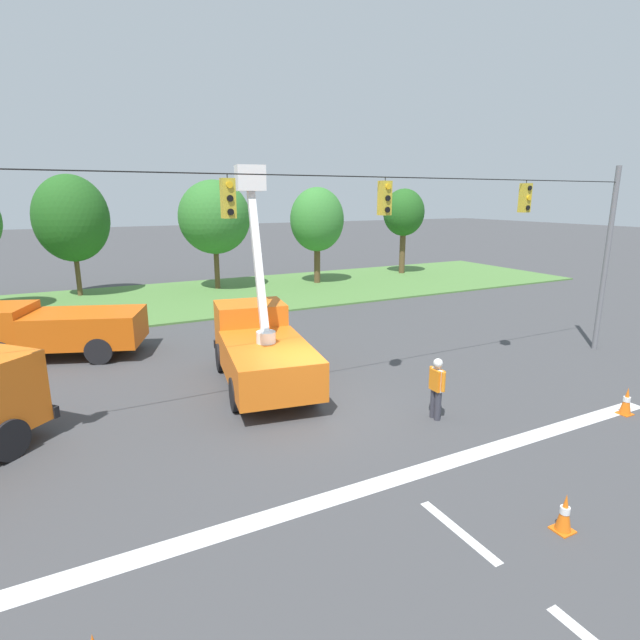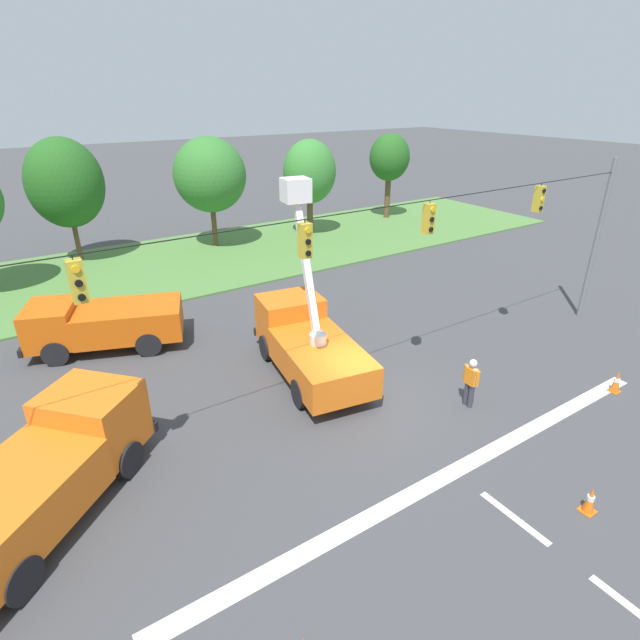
% 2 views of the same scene
% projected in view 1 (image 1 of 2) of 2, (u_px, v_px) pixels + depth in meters
% --- Properties ---
extents(ground_plane, '(200.00, 200.00, 0.00)m').
position_uv_depth(ground_plane, '(311.00, 409.00, 14.65)').
color(ground_plane, '#424244').
extents(grass_verge, '(56.00, 12.00, 0.10)m').
position_uv_depth(grass_verge, '(178.00, 299.00, 30.14)').
color(grass_verge, '#517F3D').
rests_on(grass_verge, ground).
extents(lane_markings, '(17.60, 15.25, 0.01)m').
position_uv_depth(lane_markings, '(440.00, 516.00, 9.74)').
color(lane_markings, silver).
rests_on(lane_markings, ground).
extents(signal_gantry, '(26.20, 0.33, 7.20)m').
position_uv_depth(signal_gantry, '(311.00, 253.00, 13.56)').
color(signal_gantry, slate).
rests_on(signal_gantry, ground).
extents(tree_centre, '(4.33, 4.14, 7.37)m').
position_uv_depth(tree_centre, '(71.00, 219.00, 29.89)').
color(tree_centre, brown).
rests_on(tree_centre, ground).
extents(tree_east, '(4.58, 4.89, 7.13)m').
position_uv_depth(tree_east, '(214.00, 217.00, 32.25)').
color(tree_east, brown).
rests_on(tree_east, ground).
extents(tree_far_east, '(3.80, 3.46, 6.71)m').
position_uv_depth(tree_far_east, '(317.00, 220.00, 34.58)').
color(tree_far_east, brown).
rests_on(tree_far_east, ground).
extents(tree_east_end, '(3.29, 3.03, 6.68)m').
position_uv_depth(tree_east_end, '(404.00, 213.00, 38.97)').
color(tree_east_end, brown).
rests_on(tree_east_end, ground).
extents(utility_truck_bucket_lift, '(3.51, 6.61, 7.04)m').
position_uv_depth(utility_truck_bucket_lift, '(260.00, 343.00, 16.44)').
color(utility_truck_bucket_lift, orange).
rests_on(utility_truck_bucket_lift, ground).
extents(utility_truck_support_near, '(6.54, 4.45, 2.05)m').
position_uv_depth(utility_truck_support_near, '(58.00, 328.00, 19.22)').
color(utility_truck_support_near, '#D6560F').
rests_on(utility_truck_support_near, ground).
extents(road_worker, '(0.26, 0.65, 1.77)m').
position_uv_depth(road_worker, '(437.00, 385.00, 13.78)').
color(road_worker, '#383842').
rests_on(road_worker, ground).
extents(traffic_cone_mid_left, '(0.36, 0.36, 0.80)m').
position_uv_depth(traffic_cone_mid_left, '(627.00, 401.00, 14.20)').
color(traffic_cone_mid_left, orange).
rests_on(traffic_cone_mid_left, ground).
extents(traffic_cone_near_bucket, '(0.36, 0.36, 0.63)m').
position_uv_depth(traffic_cone_near_bucket, '(4.00, 399.00, 14.58)').
color(traffic_cone_near_bucket, orange).
rests_on(traffic_cone_near_bucket, ground).
extents(traffic_cone_lane_edge_a, '(0.36, 0.36, 0.76)m').
position_uv_depth(traffic_cone_lane_edge_a, '(565.00, 513.00, 9.22)').
color(traffic_cone_lane_edge_a, orange).
rests_on(traffic_cone_lane_edge_a, ground).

